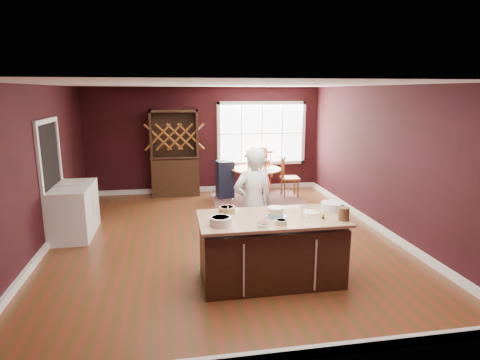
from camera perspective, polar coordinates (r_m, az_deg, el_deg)
name	(u,v)px	position (r m, az deg, el deg)	size (l,w,h in m)	color
room_shell	(222,164)	(6.98, -2.58, 2.26)	(7.00, 7.00, 7.00)	maroon
window	(262,134)	(10.61, 3.10, 6.62)	(2.36, 0.10, 1.66)	white
doorway	(52,181)	(7.87, -25.15, -0.17)	(0.08, 1.26, 2.13)	white
kitchen_island	(271,250)	(5.66, 4.38, -9.91)	(1.98, 1.04, 0.92)	black
dining_table	(256,177)	(9.79, 2.33, 0.40)	(1.21, 1.21, 0.75)	olive
baker	(253,203)	(6.23, 1.88, -3.36)	(0.65, 0.43, 1.78)	silver
layer_cake	(275,212)	(5.50, 5.07, -4.55)	(0.31, 0.31, 0.13)	white
bowl_blue	(221,221)	(5.14, -2.77, -5.85)	(0.28, 0.28, 0.11)	white
bowl_yellow	(227,210)	(5.66, -1.86, -4.24)	(0.23, 0.23, 0.09)	olive
bowl_pink	(263,224)	(5.11, 3.31, -6.30)	(0.16, 0.16, 0.06)	silver
bowl_olive	(281,222)	(5.21, 5.89, -5.97)	(0.15, 0.15, 0.06)	beige
drinking_glass	(304,212)	(5.49, 9.14, -4.52)	(0.08, 0.08, 0.16)	silver
dinner_plate	(311,212)	(5.73, 10.13, -4.56)	(0.25, 0.25, 0.02)	beige
white_tub	(332,206)	(5.93, 13.02, -3.65)	(0.33, 0.33, 0.11)	silver
stoneware_crock	(344,214)	(5.49, 14.55, -4.70)	(0.14, 0.14, 0.17)	brown
toy_figurine	(323,216)	(5.50, 11.73, -5.04)	(0.05, 0.05, 0.08)	yellow
rug	(256,198)	(9.91, 2.30, -2.59)	(2.17, 1.68, 0.01)	brown
chair_east	(290,176)	(10.03, 7.11, 0.55)	(0.44, 0.42, 1.05)	brown
chair_south	(259,184)	(9.08, 2.70, -0.64)	(0.44, 0.42, 1.05)	#9D5F28
chair_north	(262,170)	(10.65, 3.16, 1.45)	(0.46, 0.44, 1.09)	brown
seated_woman	(262,170)	(10.32, 3.18, 1.46)	(0.60, 0.39, 1.22)	#E8755E
high_chair	(225,178)	(9.89, -2.17, 0.22)	(0.39, 0.39, 0.96)	black
toddler	(224,165)	(9.95, -2.31, 2.21)	(0.18, 0.14, 0.26)	#8CA5BF
table_plate	(268,169)	(9.69, 4.07, 1.59)	(0.19, 0.19, 0.01)	beige
table_cup	(249,166)	(9.84, 1.35, 2.02)	(0.12, 0.12, 0.09)	silver
hutch	(175,153)	(10.15, -9.26, 3.79)	(1.17, 0.49, 2.15)	black
washer	(70,216)	(7.62, -22.98, -4.71)	(0.64, 0.62, 0.93)	silver
dryer	(78,206)	(8.22, -22.00, -3.40)	(0.64, 0.62, 0.93)	white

